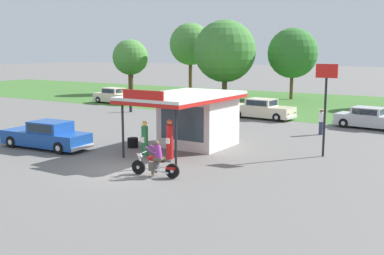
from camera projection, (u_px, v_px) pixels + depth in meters
The scene contains 19 objects.
ground_plane at pixel (125, 169), 21.39m from camera, with size 300.00×300.00×0.00m, color slate.
grass_verge_strip at pixel (322, 105), 46.37m from camera, with size 120.00×24.00×0.01m, color #3D6B2D.
service_station_kiosk at pixel (195, 115), 26.06m from camera, with size 4.14×7.06×3.54m.
gas_pump_nearside at pixel (145, 141), 23.63m from camera, with size 0.44×0.44×1.87m.
gas_pump_offside at pixel (170, 142), 22.78m from camera, with size 0.44×0.44×2.07m.
motorcycle_with_rider at pixel (156, 162), 20.04m from camera, with size 2.29×0.72×1.58m.
featured_classic_sedan at pixel (47, 136), 25.83m from camera, with size 5.57×2.19×1.54m.
parked_car_back_row_centre_right at pixel (370, 119), 32.42m from camera, with size 5.06×2.31×1.48m.
parked_car_back_row_far_right at pixel (262, 109), 37.18m from camera, with size 5.34×2.26×1.59m.
parked_car_back_row_centre at pixel (201, 103), 42.22m from camera, with size 5.70×2.53×1.54m.
parked_car_back_row_centre_left at pixel (115, 96), 47.92m from camera, with size 5.06×2.03×1.59m.
bystander_chatting_near_pumps at pixel (321, 121), 29.97m from camera, with size 0.37×0.37×1.68m.
bystander_standing_back_lot at pixel (131, 103), 41.08m from camera, with size 0.34×0.34×1.55m.
tree_oak_left at pixel (293, 53), 51.22m from camera, with size 5.52×5.52×7.88m.
tree_oak_right at pixel (132, 58), 57.96m from camera, with size 4.42×4.49×6.79m.
tree_oak_far_left at pixel (190, 45), 57.51m from camera, with size 5.17×5.17×8.77m.
tree_oak_far_right at pixel (226, 52), 50.77m from camera, with size 6.80×6.80×8.73m.
roadside_pole_sign at pixel (326, 94), 23.40m from camera, with size 1.10×0.12×4.73m.
spare_tire_stack at pixel (133, 143), 26.10m from camera, with size 0.60×0.60×0.54m.
Camera 1 is at (13.77, -15.88, 5.39)m, focal length 43.43 mm.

